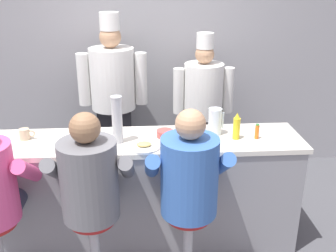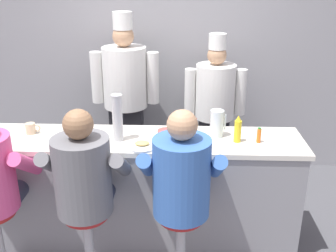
{
  "view_description": "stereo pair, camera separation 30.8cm",
  "coord_description": "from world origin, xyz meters",
  "px_view_note": "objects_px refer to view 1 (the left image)",
  "views": [
    {
      "loc": [
        0.02,
        -2.61,
        2.23
      ],
      "look_at": [
        0.21,
        0.26,
        1.09
      ],
      "focal_mm": 42.0,
      "sensor_mm": 36.0,
      "label": 1
    },
    {
      "loc": [
        0.33,
        -2.61,
        2.23
      ],
      "look_at": [
        0.21,
        0.26,
        1.09
      ],
      "focal_mm": 42.0,
      "sensor_mm": 36.0,
      "label": 2
    }
  ],
  "objects_px": {
    "hot_sauce_bottle_orange": "(257,132)",
    "cook_in_whites_far": "(203,103)",
    "diner_seated_grey": "(90,183)",
    "ketchup_bottle_red": "(193,127)",
    "coffee_mug_white": "(85,139)",
    "cereal_bowl": "(165,134)",
    "breakfast_plate": "(144,146)",
    "cup_stack_steel": "(117,120)",
    "cook_in_whites_near": "(113,93)",
    "coffee_mug_tan": "(25,134)",
    "diner_seated_blue": "(189,180)",
    "mustard_bottle_yellow": "(237,127)",
    "water_pitcher_clear": "(215,122)"
  },
  "relations": [
    {
      "from": "cup_stack_steel",
      "to": "cook_in_whites_far",
      "type": "xyz_separation_m",
      "value": [
        0.85,
        1.13,
        -0.25
      ]
    },
    {
      "from": "coffee_mug_white",
      "to": "ketchup_bottle_red",
      "type": "bearing_deg",
      "value": -0.2
    },
    {
      "from": "cup_stack_steel",
      "to": "diner_seated_grey",
      "type": "xyz_separation_m",
      "value": [
        -0.17,
        -0.46,
        -0.29
      ]
    },
    {
      "from": "breakfast_plate",
      "to": "diner_seated_blue",
      "type": "bearing_deg",
      "value": -47.74
    },
    {
      "from": "hot_sauce_bottle_orange",
      "to": "cook_in_whites_far",
      "type": "relative_size",
      "value": 0.07
    },
    {
      "from": "cereal_bowl",
      "to": "diner_seated_grey",
      "type": "relative_size",
      "value": 0.1
    },
    {
      "from": "hot_sauce_bottle_orange",
      "to": "diner_seated_grey",
      "type": "distance_m",
      "value": 1.37
    },
    {
      "from": "cup_stack_steel",
      "to": "diner_seated_blue",
      "type": "distance_m",
      "value": 0.74
    },
    {
      "from": "ketchup_bottle_red",
      "to": "cook_in_whites_near",
      "type": "bearing_deg",
      "value": 120.04
    },
    {
      "from": "cup_stack_steel",
      "to": "hot_sauce_bottle_orange",
      "type": "bearing_deg",
      "value": -0.16
    },
    {
      "from": "diner_seated_grey",
      "to": "ketchup_bottle_red",
      "type": "bearing_deg",
      "value": 30.02
    },
    {
      "from": "cup_stack_steel",
      "to": "mustard_bottle_yellow",
      "type": "bearing_deg",
      "value": 0.28
    },
    {
      "from": "ketchup_bottle_red",
      "to": "coffee_mug_tan",
      "type": "relative_size",
      "value": 1.97
    },
    {
      "from": "coffee_mug_white",
      "to": "diner_seated_blue",
      "type": "relative_size",
      "value": 0.1
    },
    {
      "from": "hot_sauce_bottle_orange",
      "to": "coffee_mug_tan",
      "type": "bearing_deg",
      "value": 176.57
    },
    {
      "from": "hot_sauce_bottle_orange",
      "to": "coffee_mug_tan",
      "type": "xyz_separation_m",
      "value": [
        -1.85,
        0.11,
        -0.01
      ]
    },
    {
      "from": "coffee_mug_white",
      "to": "breakfast_plate",
      "type": "bearing_deg",
      "value": -13.26
    },
    {
      "from": "cereal_bowl",
      "to": "cup_stack_steel",
      "type": "xyz_separation_m",
      "value": [
        -0.37,
        -0.08,
        0.16
      ]
    },
    {
      "from": "cup_stack_steel",
      "to": "water_pitcher_clear",
      "type": "bearing_deg",
      "value": 8.11
    },
    {
      "from": "ketchup_bottle_red",
      "to": "diner_seated_blue",
      "type": "xyz_separation_m",
      "value": [
        -0.08,
        -0.44,
        -0.21
      ]
    },
    {
      "from": "coffee_mug_tan",
      "to": "hot_sauce_bottle_orange",
      "type": "bearing_deg",
      "value": -3.43
    },
    {
      "from": "diner_seated_grey",
      "to": "diner_seated_blue",
      "type": "relative_size",
      "value": 1.0
    },
    {
      "from": "ketchup_bottle_red",
      "to": "breakfast_plate",
      "type": "distance_m",
      "value": 0.41
    },
    {
      "from": "mustard_bottle_yellow",
      "to": "water_pitcher_clear",
      "type": "bearing_deg",
      "value": 145.21
    },
    {
      "from": "water_pitcher_clear",
      "to": "diner_seated_grey",
      "type": "xyz_separation_m",
      "value": [
        -0.96,
        -0.57,
        -0.21
      ]
    },
    {
      "from": "cereal_bowl",
      "to": "breakfast_plate",
      "type": "bearing_deg",
      "value": -129.79
    },
    {
      "from": "coffee_mug_tan",
      "to": "cook_in_whites_near",
      "type": "relative_size",
      "value": 0.07
    },
    {
      "from": "cook_in_whites_far",
      "to": "breakfast_plate",
      "type": "bearing_deg",
      "value": -117.35
    },
    {
      "from": "diner_seated_grey",
      "to": "coffee_mug_white",
      "type": "bearing_deg",
      "value": 100.12
    },
    {
      "from": "diner_seated_grey",
      "to": "cook_in_whites_near",
      "type": "bearing_deg",
      "value": 87.75
    },
    {
      "from": "ketchup_bottle_red",
      "to": "water_pitcher_clear",
      "type": "bearing_deg",
      "value": 33.74
    },
    {
      "from": "cook_in_whites_far",
      "to": "ketchup_bottle_red",
      "type": "bearing_deg",
      "value": -102.82
    },
    {
      "from": "cereal_bowl",
      "to": "diner_seated_grey",
      "type": "xyz_separation_m",
      "value": [
        -0.55,
        -0.54,
        -0.13
      ]
    },
    {
      "from": "breakfast_plate",
      "to": "cereal_bowl",
      "type": "xyz_separation_m",
      "value": [
        0.17,
        0.21,
        0.01
      ]
    },
    {
      "from": "coffee_mug_white",
      "to": "cook_in_whites_far",
      "type": "distance_m",
      "value": 1.59
    },
    {
      "from": "breakfast_plate",
      "to": "cook_in_whites_near",
      "type": "height_order",
      "value": "cook_in_whites_near"
    },
    {
      "from": "diner_seated_grey",
      "to": "cook_in_whites_far",
      "type": "distance_m",
      "value": 1.89
    },
    {
      "from": "hot_sauce_bottle_orange",
      "to": "coffee_mug_white",
      "type": "height_order",
      "value": "hot_sauce_bottle_orange"
    },
    {
      "from": "ketchup_bottle_red",
      "to": "coffee_mug_tan",
      "type": "distance_m",
      "value": 1.34
    },
    {
      "from": "breakfast_plate",
      "to": "diner_seated_blue",
      "type": "height_order",
      "value": "diner_seated_blue"
    },
    {
      "from": "mustard_bottle_yellow",
      "to": "water_pitcher_clear",
      "type": "xyz_separation_m",
      "value": [
        -0.15,
        0.11,
        0.01
      ]
    },
    {
      "from": "mustard_bottle_yellow",
      "to": "hot_sauce_bottle_orange",
      "type": "distance_m",
      "value": 0.17
    },
    {
      "from": "breakfast_plate",
      "to": "cereal_bowl",
      "type": "bearing_deg",
      "value": 50.21
    },
    {
      "from": "diner_seated_blue",
      "to": "cup_stack_steel",
      "type": "bearing_deg",
      "value": 137.74
    },
    {
      "from": "hot_sauce_bottle_orange",
      "to": "cook_in_whites_near",
      "type": "distance_m",
      "value": 1.7
    },
    {
      "from": "coffee_mug_tan",
      "to": "diner_seated_grey",
      "type": "height_order",
      "value": "diner_seated_grey"
    },
    {
      "from": "ketchup_bottle_red",
      "to": "cup_stack_steel",
      "type": "height_order",
      "value": "cup_stack_steel"
    },
    {
      "from": "ketchup_bottle_red",
      "to": "hot_sauce_bottle_orange",
      "type": "relative_size",
      "value": 2.01
    },
    {
      "from": "mustard_bottle_yellow",
      "to": "cook_in_whites_near",
      "type": "xyz_separation_m",
      "value": [
        -1.05,
        1.18,
        -0.06
      ]
    },
    {
      "from": "ketchup_bottle_red",
      "to": "coffee_mug_white",
      "type": "bearing_deg",
      "value": 179.8
    }
  ]
}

